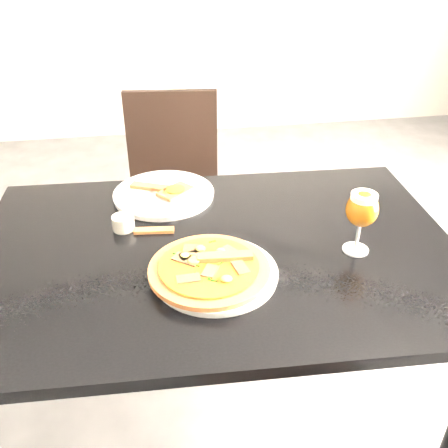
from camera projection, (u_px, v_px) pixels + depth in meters
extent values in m
cube|color=black|center=(217.00, 252.00, 1.25)|extent=(1.24, 0.85, 0.03)
cylinder|color=black|center=(48.00, 297.00, 1.68)|extent=(0.05, 0.05, 0.72)
cylinder|color=black|center=(357.00, 274.00, 1.79)|extent=(0.05, 0.05, 0.72)
cube|color=black|center=(174.00, 208.00, 2.06)|extent=(0.44, 0.44, 0.04)
cylinder|color=black|center=(136.00, 276.00, 2.03)|extent=(0.03, 0.03, 0.41)
cylinder|color=black|center=(215.00, 273.00, 2.05)|extent=(0.03, 0.03, 0.41)
cylinder|color=black|center=(142.00, 233.00, 2.30)|extent=(0.03, 0.03, 0.41)
cylinder|color=black|center=(212.00, 231.00, 2.32)|extent=(0.03, 0.03, 0.41)
cube|color=black|center=(172.00, 137.00, 2.09)|extent=(0.38, 0.07, 0.40)
cylinder|color=silver|center=(216.00, 273.00, 1.14)|extent=(0.34, 0.34, 0.02)
cylinder|color=#994D25|center=(209.00, 270.00, 1.13)|extent=(0.28, 0.28, 0.01)
cylinder|color=#BF430F|center=(209.00, 266.00, 1.12)|extent=(0.23, 0.23, 0.01)
cube|color=#4A3320|center=(222.00, 263.00, 1.12)|extent=(0.06, 0.03, 0.00)
cube|color=#4A3320|center=(220.00, 254.00, 1.16)|extent=(0.06, 0.06, 0.00)
cube|color=#4A3320|center=(199.00, 248.00, 1.17)|extent=(0.04, 0.06, 0.00)
cube|color=#4A3320|center=(197.00, 262.00, 1.13)|extent=(0.06, 0.05, 0.00)
cube|color=#4A3320|center=(190.00, 272.00, 1.10)|extent=(0.06, 0.05, 0.00)
cube|color=#4A3320|center=(206.00, 284.00, 1.06)|extent=(0.04, 0.06, 0.00)
cube|color=#4A3320|center=(219.00, 270.00, 1.10)|extent=(0.06, 0.06, 0.00)
ellipsoid|color=#F3C64F|center=(216.00, 260.00, 1.13)|extent=(0.03, 0.03, 0.01)
ellipsoid|color=#F3C64F|center=(210.00, 246.00, 1.18)|extent=(0.03, 0.03, 0.01)
ellipsoid|color=#F3C64F|center=(202.00, 260.00, 1.13)|extent=(0.03, 0.03, 0.01)
ellipsoid|color=#F3C64F|center=(178.00, 268.00, 1.11)|extent=(0.03, 0.03, 0.01)
ellipsoid|color=#F3C64F|center=(205.00, 268.00, 1.10)|extent=(0.03, 0.03, 0.01)
ellipsoid|color=#F3C64F|center=(222.00, 281.00, 1.07)|extent=(0.03, 0.03, 0.01)
ellipsoid|color=#F3C64F|center=(218.00, 265.00, 1.12)|extent=(0.03, 0.03, 0.01)
cube|color=#1A460C|center=(211.00, 261.00, 1.13)|extent=(0.01, 0.02, 0.00)
cube|color=#1A460C|center=(205.00, 254.00, 1.16)|extent=(0.00, 0.02, 0.00)
cube|color=#1A460C|center=(190.00, 250.00, 1.17)|extent=(0.01, 0.02, 0.00)
cube|color=#1A460C|center=(197.00, 262.00, 1.13)|extent=(0.02, 0.01, 0.00)
cube|color=#1A460C|center=(183.00, 265.00, 1.12)|extent=(0.02, 0.01, 0.00)
cube|color=#1A460C|center=(203.00, 267.00, 1.12)|extent=(0.02, 0.01, 0.00)
cube|color=#1A460C|center=(196.00, 275.00, 1.09)|extent=(0.02, 0.01, 0.00)
cube|color=#1A460C|center=(201.00, 285.00, 1.06)|extent=(0.01, 0.02, 0.00)
cube|color=#1A460C|center=(212.00, 273.00, 1.10)|extent=(0.00, 0.02, 0.00)
cube|color=#1A460C|center=(226.00, 277.00, 1.08)|extent=(0.01, 0.02, 0.00)
cube|color=#1A460C|center=(215.00, 267.00, 1.12)|extent=(0.02, 0.01, 0.00)
cube|color=#1A460C|center=(229.00, 265.00, 1.12)|extent=(0.02, 0.01, 0.00)
cube|color=#1A460C|center=(238.00, 256.00, 1.15)|extent=(0.02, 0.01, 0.00)
cube|color=#1A460C|center=(217.00, 259.00, 1.14)|extent=(0.02, 0.01, 0.00)
cube|color=#994D25|center=(228.00, 260.00, 1.13)|extent=(0.13, 0.04, 0.01)
cylinder|color=silver|center=(164.00, 194.00, 1.46)|extent=(0.33, 0.33, 0.02)
cube|color=#994D25|center=(151.00, 187.00, 1.47)|extent=(0.12, 0.08, 0.01)
cube|color=#994D25|center=(175.00, 191.00, 1.45)|extent=(0.11, 0.11, 0.01)
cylinder|color=#BF430F|center=(175.00, 189.00, 1.44)|extent=(0.06, 0.06, 0.00)
cube|color=#994D25|center=(154.00, 230.00, 1.30)|extent=(0.11, 0.03, 0.01)
cylinder|color=beige|center=(123.00, 223.00, 1.30)|extent=(0.06, 0.06, 0.04)
cylinder|color=gold|center=(123.00, 218.00, 1.30)|extent=(0.05, 0.05, 0.01)
cylinder|color=#B3B9BC|center=(355.00, 249.00, 1.23)|extent=(0.06, 0.06, 0.00)
cylinder|color=#B3B9BC|center=(358.00, 237.00, 1.21)|extent=(0.01, 0.01, 0.07)
ellipsoid|color=#934E0E|center=(362.00, 209.00, 1.17)|extent=(0.08, 0.08, 0.09)
cylinder|color=white|center=(364.00, 197.00, 1.15)|extent=(0.06, 0.06, 0.01)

